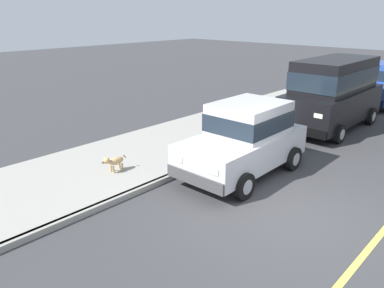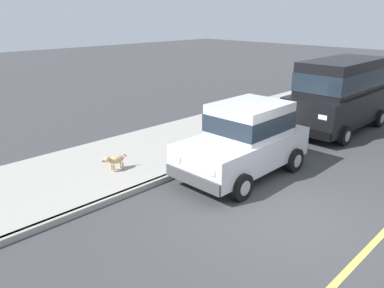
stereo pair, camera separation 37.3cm
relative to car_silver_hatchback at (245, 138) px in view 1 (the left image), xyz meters
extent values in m
plane|color=#38383A|center=(2.09, -1.19, -0.98)|extent=(80.00, 80.00, 0.00)
cube|color=gray|center=(-1.11, -1.19, -0.91)|extent=(0.16, 64.00, 0.14)
cube|color=#99968E|center=(-2.91, -1.19, -0.91)|extent=(3.60, 64.00, 0.14)
cube|color=#E0D64C|center=(3.69, -1.19, -0.97)|extent=(0.12, 57.60, 0.01)
cube|color=#BCBCC1|center=(0.00, -0.10, -0.28)|extent=(1.77, 3.72, 0.76)
cube|color=#BCBCC1|center=(0.00, 0.15, 0.50)|extent=(1.54, 1.92, 0.80)
cube|color=#19232D|center=(0.00, 0.15, 0.44)|extent=(1.57, 1.96, 0.44)
cube|color=#424243|center=(0.03, -1.90, -0.52)|extent=(1.69, 0.22, 0.28)
cube|color=#424243|center=(-0.02, 1.70, -0.52)|extent=(1.69, 0.22, 0.28)
cylinder|color=black|center=(0.88, -1.23, -0.66)|extent=(0.23, 0.64, 0.64)
cylinder|color=#9E9EA3|center=(0.88, -1.23, -0.66)|extent=(0.24, 0.36, 0.35)
cylinder|color=black|center=(-0.84, -1.26, -0.66)|extent=(0.23, 0.64, 0.64)
cylinder|color=#9E9EA3|center=(-0.84, -1.26, -0.66)|extent=(0.24, 0.36, 0.35)
cylinder|color=black|center=(0.85, 1.06, -0.66)|extent=(0.23, 0.64, 0.64)
cylinder|color=#9E9EA3|center=(0.85, 1.06, -0.66)|extent=(0.24, 0.36, 0.35)
cylinder|color=black|center=(-0.87, 1.04, -0.66)|extent=(0.23, 0.64, 0.64)
cylinder|color=#9E9EA3|center=(-0.87, 1.04, -0.66)|extent=(0.24, 0.36, 0.35)
cube|color=#EAEACC|center=(0.56, -1.92, -0.16)|extent=(0.28, 0.08, 0.14)
cube|color=#EAEACC|center=(-0.51, -1.93, -0.16)|extent=(0.28, 0.08, 0.14)
cube|color=black|center=(-0.08, 5.54, -0.11)|extent=(1.92, 4.81, 1.10)
cube|color=black|center=(-0.08, 5.54, 0.99)|extent=(1.69, 3.81, 1.10)
cube|color=#19232D|center=(-0.08, 5.54, 0.91)|extent=(1.73, 3.85, 0.61)
cube|color=black|center=(-0.07, 3.19, -0.52)|extent=(1.86, 0.21, 0.28)
cube|color=black|center=(-0.10, 7.89, -0.52)|extent=(1.86, 0.21, 0.28)
cylinder|color=black|center=(0.87, 4.05, -0.66)|extent=(0.22, 0.64, 0.64)
cylinder|color=#9E9EA3|center=(0.87, 4.05, -0.66)|extent=(0.24, 0.35, 0.35)
cylinder|color=black|center=(-1.03, 4.05, -0.66)|extent=(0.22, 0.64, 0.64)
cylinder|color=#9E9EA3|center=(-1.03, 4.05, -0.66)|extent=(0.24, 0.35, 0.35)
cylinder|color=black|center=(0.86, 7.03, -0.66)|extent=(0.22, 0.64, 0.64)
cylinder|color=#9E9EA3|center=(0.86, 7.03, -0.66)|extent=(0.24, 0.35, 0.35)
cylinder|color=black|center=(-1.04, 7.02, -0.66)|extent=(0.22, 0.64, 0.64)
cylinder|color=#9E9EA3|center=(-1.04, 7.02, -0.66)|extent=(0.24, 0.35, 0.35)
cube|color=#EAEACC|center=(0.51, 3.16, 0.06)|extent=(0.28, 0.08, 0.14)
cube|color=#EAEACC|center=(-0.66, 3.16, 0.06)|extent=(0.28, 0.08, 0.14)
cube|color=#28479E|center=(-0.11, 10.61, -0.28)|extent=(1.77, 3.72, 0.76)
cube|color=#28479E|center=(-0.11, 10.86, 0.50)|extent=(1.54, 1.92, 0.80)
cube|color=#19232D|center=(-0.11, 10.86, 0.44)|extent=(1.57, 1.96, 0.44)
cube|color=#0E1837|center=(-0.09, 8.81, -0.52)|extent=(1.69, 0.22, 0.28)
cylinder|color=black|center=(-0.96, 9.45, -0.66)|extent=(0.23, 0.64, 0.64)
cylinder|color=#9E9EA3|center=(-0.96, 9.45, -0.66)|extent=(0.24, 0.36, 0.35)
cylinder|color=black|center=(-0.99, 11.75, -0.66)|extent=(0.23, 0.64, 0.64)
cylinder|color=#9E9EA3|center=(-0.99, 11.75, -0.66)|extent=(0.24, 0.36, 0.35)
cube|color=#EAEACC|center=(0.45, 8.79, -0.16)|extent=(0.28, 0.08, 0.14)
cube|color=#EAEACC|center=(-0.62, 8.77, -0.16)|extent=(0.28, 0.08, 0.14)
ellipsoid|color=tan|center=(-2.29, -2.44, -0.56)|extent=(0.21, 0.44, 0.20)
cylinder|color=tan|center=(-2.23, -2.58, -0.75)|extent=(0.05, 0.05, 0.18)
cylinder|color=tan|center=(-2.35, -2.58, -0.75)|extent=(0.05, 0.05, 0.18)
cylinder|color=tan|center=(-2.23, -2.31, -0.75)|extent=(0.05, 0.05, 0.18)
cylinder|color=tan|center=(-2.35, -2.31, -0.75)|extent=(0.05, 0.05, 0.18)
sphere|color=tan|center=(-2.29, -2.73, -0.47)|extent=(0.17, 0.17, 0.17)
ellipsoid|color=brown|center=(-2.29, -2.82, -0.49)|extent=(0.07, 0.11, 0.06)
cone|color=tan|center=(-2.24, -2.72, -0.38)|extent=(0.06, 0.06, 0.07)
cone|color=tan|center=(-2.34, -2.72, -0.38)|extent=(0.06, 0.06, 0.07)
cylinder|color=tan|center=(-2.28, -2.18, -0.50)|extent=(0.04, 0.12, 0.13)
camera|label=1|loc=(5.29, -7.68, 3.07)|focal=35.10mm
camera|label=2|loc=(5.55, -7.42, 3.07)|focal=35.10mm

